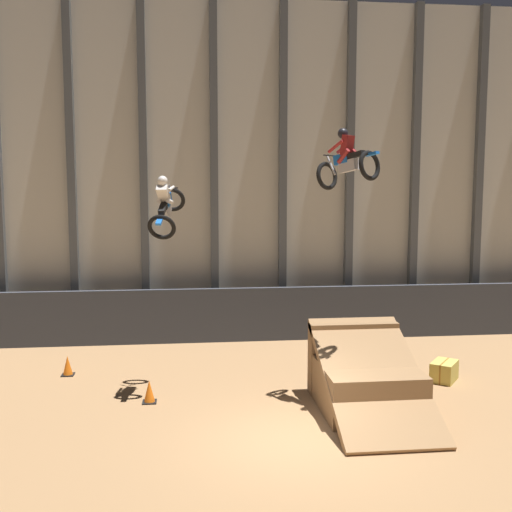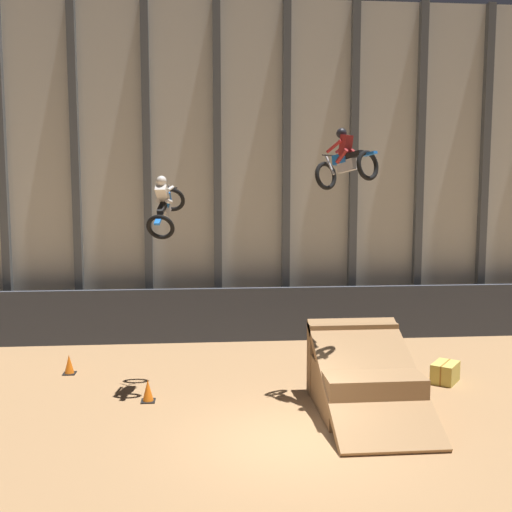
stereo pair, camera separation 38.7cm
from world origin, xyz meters
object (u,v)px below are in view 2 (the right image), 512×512
object	(u,v)px
dirt_ramp	(362,379)
hay_bale_trackside	(445,372)
rider_bike_right_air	(345,161)
traffic_cone_near_ramp	(69,365)
traffic_cone_arena_edge	(148,391)
rider_bike_left_air	(165,206)

from	to	relation	value
dirt_ramp	hay_bale_trackside	distance (m)	3.33
rider_bike_right_air	traffic_cone_near_ramp	xyz separation A→B (m)	(-7.50, 2.91, -5.83)
traffic_cone_near_ramp	hay_bale_trackside	xyz separation A→B (m)	(10.76, -1.70, -0.00)
traffic_cone_arena_edge	hay_bale_trackside	world-z (taller)	traffic_cone_arena_edge
rider_bike_right_air	hay_bale_trackside	xyz separation A→B (m)	(3.26, 1.22, -5.83)
dirt_ramp	traffic_cone_near_ramp	distance (m)	8.61
dirt_ramp	rider_bike_left_air	bearing A→B (deg)	161.55
traffic_cone_arena_edge	rider_bike_left_air	bearing A→B (deg)	59.92
rider_bike_left_air	traffic_cone_arena_edge	distance (m)	4.81
rider_bike_right_air	traffic_cone_near_ramp	bearing A→B (deg)	124.98
rider_bike_right_air	traffic_cone_arena_edge	xyz separation A→B (m)	(-4.97, 0.38, -5.83)
traffic_cone_near_ramp	traffic_cone_arena_edge	xyz separation A→B (m)	(2.53, -2.54, 0.00)
traffic_cone_near_ramp	hay_bale_trackside	bearing A→B (deg)	-8.97
rider_bike_left_air	hay_bale_trackside	world-z (taller)	rider_bike_left_air
dirt_ramp	rider_bike_left_air	xyz separation A→B (m)	(-4.92, 1.64, 4.29)
hay_bale_trackside	traffic_cone_near_ramp	bearing A→B (deg)	171.03
rider_bike_left_air	hay_bale_trackside	size ratio (longest dim) A/B	1.75
rider_bike_left_air	rider_bike_right_air	distance (m)	4.79
rider_bike_right_air	hay_bale_trackside	size ratio (longest dim) A/B	1.62
traffic_cone_near_ramp	traffic_cone_arena_edge	size ratio (longest dim) A/B	1.00
dirt_ramp	hay_bale_trackside	xyz separation A→B (m)	(2.85, 1.67, -0.43)
traffic_cone_arena_edge	hay_bale_trackside	distance (m)	8.27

